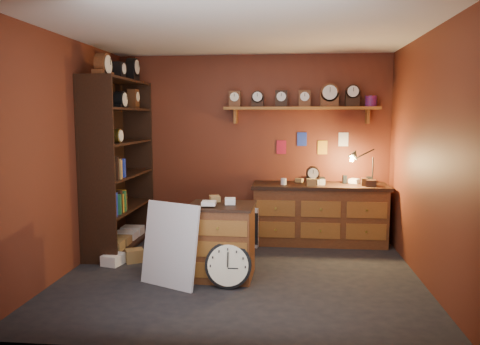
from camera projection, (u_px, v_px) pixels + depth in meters
name	position (u px, v px, depth m)	size (l,w,h in m)	color
floor	(241.00, 275.00, 5.35)	(4.00, 4.00, 0.00)	black
room_shell	(246.00, 124.00, 5.25)	(4.02, 3.62, 2.71)	maroon
shelving_unit	(117.00, 157.00, 6.35)	(0.47, 1.60, 2.58)	black
workbench	(319.00, 210.00, 6.66)	(1.90, 0.66, 1.36)	brown
low_cabinet	(222.00, 238.00, 5.22)	(0.75, 0.64, 0.92)	brown
big_round_clock	(228.00, 265.00, 4.93)	(0.49, 0.16, 0.49)	black
white_panel	(171.00, 285.00, 5.03)	(0.69, 0.03, 0.91)	silver
mini_fridge	(244.00, 224.00, 6.71)	(0.62, 0.63, 0.55)	silver
floor_box_a	(167.00, 262.00, 5.59)	(0.24, 0.20, 0.15)	olive
floor_box_b	(114.00, 259.00, 5.72)	(0.21, 0.26, 0.13)	white
floor_box_c	(134.00, 256.00, 5.82)	(0.21, 0.18, 0.16)	olive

